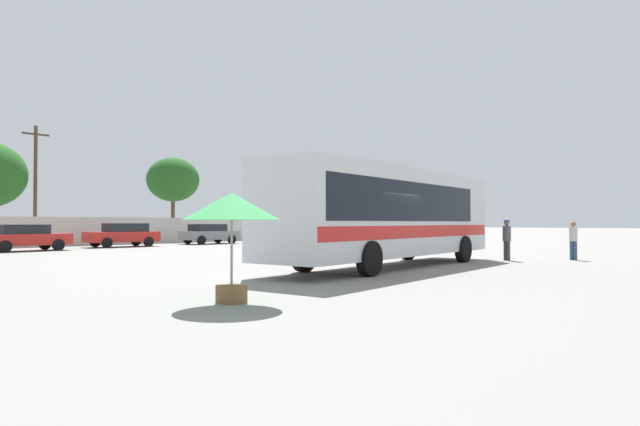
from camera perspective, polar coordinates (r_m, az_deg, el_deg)
name	(u,v)px	position (r m, az deg, el deg)	size (l,w,h in m)	color
ground_plane	(194,257)	(25.58, -12.91, -4.49)	(300.00, 300.00, 0.00)	gray
perimeter_wall	(45,232)	(39.86, -26.65, -1.75)	(80.00, 0.30, 1.94)	beige
coach_bus_silver_red	(387,212)	(19.49, 6.99, 0.08)	(12.32, 3.55, 3.63)	silver
attendant_by_bus_door	(507,237)	(24.10, 18.81, -2.42)	(0.42, 0.42, 1.67)	#38383D
passenger_waiting_on_apron	(573,238)	(25.42, 24.80, -2.38)	(0.36, 0.36, 1.62)	#33476B
vendor_umbrella_near_gate_green	(232,210)	(10.89, -9.15, 0.35)	(1.91, 1.91, 2.16)	gray
parked_car_second_red	(25,237)	(34.31, -28.29, -2.20)	(4.44, 2.02, 1.46)	red
parked_car_third_red	(123,234)	(37.72, -19.76, -2.10)	(4.57, 2.18, 1.52)	red
parked_car_rightmost_grey	(209,233)	(41.20, -11.41, -2.08)	(4.35, 2.15, 1.45)	slate
utility_pole_near	(35,183)	(43.64, -27.43, 2.82)	(1.80, 0.24, 8.41)	#4C3823
roadside_tree_midright	(173,180)	(48.75, -15.00, 3.35)	(4.43, 4.43, 7.13)	brown
roadside_tree_right	(270,190)	(56.57, -5.16, 2.36)	(3.91, 3.91, 6.55)	brown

